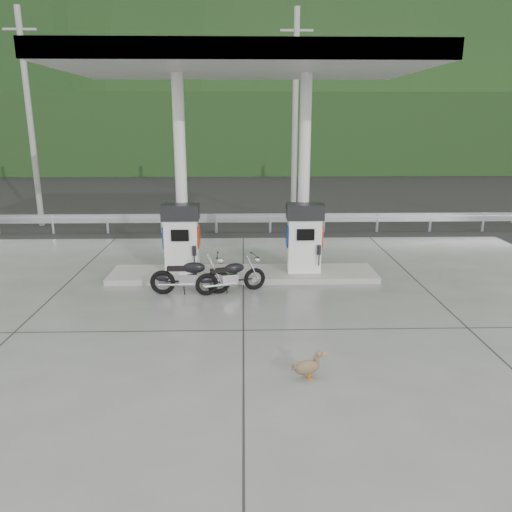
{
  "coord_description": "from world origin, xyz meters",
  "views": [
    {
      "loc": [
        0.02,
        -10.14,
        4.04
      ],
      "look_at": [
        0.3,
        1.0,
        1.0
      ],
      "focal_mm": 35.0,
      "sensor_mm": 36.0,
      "label": 1
    }
  ],
  "objects_px": {
    "gas_pump_right": "(304,238)",
    "motorcycle_left": "(190,277)",
    "motorcycle_right": "(231,277)",
    "duck": "(307,368)",
    "gas_pump_left": "(181,239)"
  },
  "relations": [
    {
      "from": "motorcycle_right",
      "to": "duck",
      "type": "relative_size",
      "value": 3.05
    },
    {
      "from": "gas_pump_left",
      "to": "motorcycle_left",
      "type": "distance_m",
      "value": 1.48
    },
    {
      "from": "gas_pump_right",
      "to": "motorcycle_left",
      "type": "relative_size",
      "value": 1.01
    },
    {
      "from": "gas_pump_right",
      "to": "motorcycle_right",
      "type": "relative_size",
      "value": 1.1
    },
    {
      "from": "duck",
      "to": "gas_pump_right",
      "type": "bearing_deg",
      "value": 64.15
    },
    {
      "from": "duck",
      "to": "motorcycle_left",
      "type": "bearing_deg",
      "value": 99.13
    },
    {
      "from": "motorcycle_left",
      "to": "motorcycle_right",
      "type": "distance_m",
      "value": 0.97
    },
    {
      "from": "gas_pump_left",
      "to": "motorcycle_left",
      "type": "bearing_deg",
      "value": -75.41
    },
    {
      "from": "gas_pump_right",
      "to": "motorcycle_right",
      "type": "xyz_separation_m",
      "value": [
        -1.9,
        -1.21,
        -0.66
      ]
    },
    {
      "from": "gas_pump_left",
      "to": "gas_pump_right",
      "type": "bearing_deg",
      "value": 0.0
    },
    {
      "from": "motorcycle_right",
      "to": "duck",
      "type": "bearing_deg",
      "value": -91.49
    },
    {
      "from": "gas_pump_left",
      "to": "gas_pump_right",
      "type": "xyz_separation_m",
      "value": [
        3.2,
        0.0,
        0.0
      ]
    },
    {
      "from": "gas_pump_right",
      "to": "motorcycle_left",
      "type": "xyz_separation_m",
      "value": [
        -2.86,
        -1.3,
        -0.63
      ]
    },
    {
      "from": "motorcycle_left",
      "to": "gas_pump_left",
      "type": "bearing_deg",
      "value": 104.01
    },
    {
      "from": "gas_pump_right",
      "to": "duck",
      "type": "xyz_separation_m",
      "value": [
        -0.58,
        -5.43,
        -0.86
      ]
    }
  ]
}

